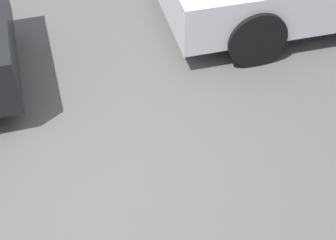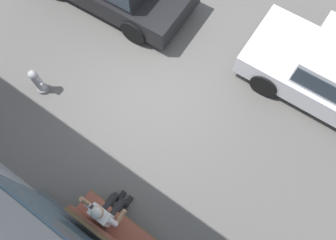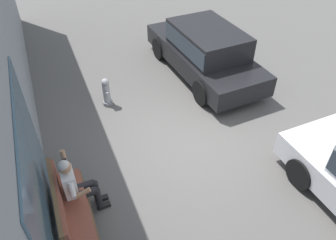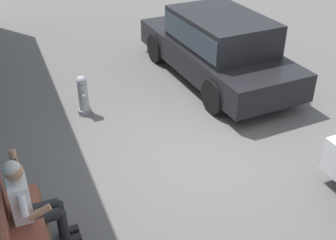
{
  "view_description": "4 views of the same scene",
  "coord_description": "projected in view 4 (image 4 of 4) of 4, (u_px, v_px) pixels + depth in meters",
  "views": [
    {
      "loc": [
        -0.21,
        2.6,
        3.51
      ],
      "look_at": [
        -0.81,
        -0.02,
        0.84
      ],
      "focal_mm": 55.0,
      "sensor_mm": 36.0,
      "label": 1
    },
    {
      "loc": [
        -2.35,
        2.6,
        6.86
      ],
      "look_at": [
        -0.96,
        0.62,
        0.9
      ],
      "focal_mm": 35.0,
      "sensor_mm": 36.0,
      "label": 2
    },
    {
      "loc": [
        -5.12,
        2.6,
        5.34
      ],
      "look_at": [
        -0.41,
        0.65,
        1.12
      ],
      "focal_mm": 35.0,
      "sensor_mm": 36.0,
      "label": 3
    },
    {
      "loc": [
        -5.14,
        2.6,
        4.19
      ],
      "look_at": [
        -0.35,
        0.61,
        1.04
      ],
      "focal_mm": 45.0,
      "sensor_mm": 36.0,
      "label": 4
    }
  ],
  "objects": [
    {
      "name": "bench",
      "position": [
        15.0,
        233.0,
        4.77
      ],
      "size": [
        1.71,
        0.55,
        1.05
      ],
      "color": "brown",
      "rests_on": "ground_plane"
    },
    {
      "name": "person_on_phone",
      "position": [
        31.0,
        203.0,
        5.01
      ],
      "size": [
        0.73,
        0.74,
        1.38
      ],
      "color": "black",
      "rests_on": "ground_plane"
    },
    {
      "name": "parked_car_mid",
      "position": [
        218.0,
        44.0,
        9.2
      ],
      "size": [
        4.55,
        2.03,
        1.51
      ],
      "color": "black",
      "rests_on": "ground_plane"
    },
    {
      "name": "ground_plane",
      "position": [
        194.0,
        155.0,
        7.09
      ],
      "size": [
        60.0,
        60.0,
        0.0
      ],
      "primitive_type": "plane",
      "color": "#565451"
    },
    {
      "name": "fire_hydrant",
      "position": [
        83.0,
        96.0,
        8.08
      ],
      "size": [
        0.38,
        0.26,
        0.81
      ],
      "color": "slate",
      "rests_on": "ground_plane"
    }
  ]
}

